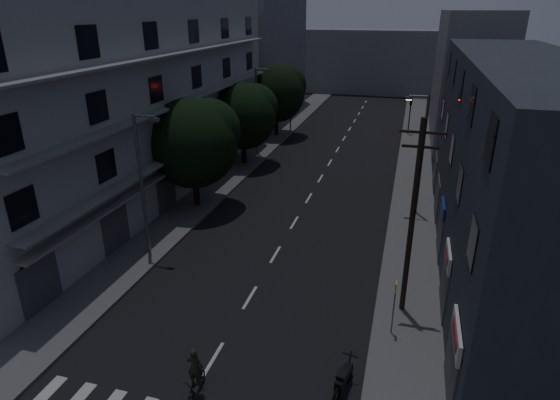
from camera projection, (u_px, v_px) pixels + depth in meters
The scene contains 21 objects.
ground at pixel (321, 177), 39.40m from camera, with size 160.00×160.00×0.00m, color black.
sidewalk_left at pixel (238, 168), 41.24m from camera, with size 3.00×90.00×0.15m, color #565659.
sidewalk_right at pixel (413, 184), 37.50m from camera, with size 3.00×90.00×0.15m, color #565659.
lane_markings at pixel (334, 156), 44.97m from camera, with size 0.15×60.50×0.01m.
building_left at pixel (142, 101), 33.50m from camera, with size 7.00×36.00×14.00m.
building_right at pixel (510, 166), 24.52m from camera, with size 6.19×28.00×11.00m.
building_far_left at pixel (266, 52), 59.85m from camera, with size 6.00×20.00×16.00m, color slate.
building_far_right at pixel (467, 77), 49.09m from camera, with size 6.00×20.00×13.00m, color slate.
building_far_end at pixel (374, 61), 77.60m from camera, with size 24.00×8.00×10.00m, color slate.
tree_near at pixel (194, 140), 31.66m from camera, with size 6.17×6.17×7.60m.
tree_mid at pixel (244, 114), 40.82m from camera, with size 5.81×5.81×7.15m.
tree_far at pixel (277, 91), 50.13m from camera, with size 6.18×6.18×7.65m.
traffic_signal_far_right at pixel (410, 107), 51.15m from camera, with size 0.28×0.37×4.10m.
traffic_signal_far_left at pixel (291, 105), 52.25m from camera, with size 0.28×0.37×4.10m.
street_lamp_left_near at pixel (143, 179), 25.25m from camera, with size 1.51×0.25×8.00m.
street_lamp_right at pixel (421, 150), 30.48m from camera, with size 1.51×0.25×8.00m.
street_lamp_left_far at pixel (258, 107), 43.68m from camera, with size 1.51×0.25×8.00m.
utility_pole at pixel (412, 216), 20.05m from camera, with size 1.80×0.24×9.00m.
bus_stop_sign at pixel (395, 298), 19.55m from camera, with size 0.06×0.35×2.52m.
motorcycle at pixel (343, 380), 17.09m from camera, with size 0.70×2.07×1.34m.
cyclist at pixel (196, 379), 16.94m from camera, with size 0.66×1.65×2.05m.
Camera 1 is at (6.65, -11.77, 13.13)m, focal length 30.00 mm.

